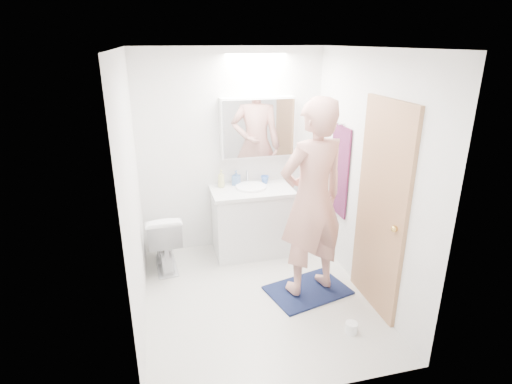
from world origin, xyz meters
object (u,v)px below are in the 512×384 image
object	(u,v)px
vanity_cabinet	(252,222)
toilet	(164,240)
person	(312,200)
soap_bottle_b	(236,178)
soap_bottle_a	(221,178)
toothbrush_cup	(265,180)
toilet_paper_roll	(351,328)
medicine_cabinet	(258,127)

from	to	relation	value
vanity_cabinet	toilet	size ratio (longest dim) A/B	1.31
person	soap_bottle_b	bearing A→B (deg)	-80.71
soap_bottle_a	toilet	bearing A→B (deg)	-159.74
toothbrush_cup	toilet_paper_roll	world-z (taller)	toothbrush_cup
toilet	person	size ratio (longest dim) A/B	0.35
vanity_cabinet	soap_bottle_a	xyz separation A→B (m)	(-0.33, 0.15, 0.54)
soap_bottle_b	toothbrush_cup	world-z (taller)	soap_bottle_b
medicine_cabinet	person	size ratio (longest dim) A/B	0.45
soap_bottle_b	toothbrush_cup	bearing A→B (deg)	-3.28
soap_bottle_b	toilet	bearing A→B (deg)	-161.94
medicine_cabinet	soap_bottle_a	size ratio (longest dim) A/B	4.11
soap_bottle_a	toothbrush_cup	world-z (taller)	soap_bottle_a
soap_bottle_a	soap_bottle_b	bearing A→B (deg)	9.12
medicine_cabinet	soap_bottle_b	size ratio (longest dim) A/B	4.84
vanity_cabinet	soap_bottle_a	distance (m)	0.65
toilet	soap_bottle_a	distance (m)	0.96
toilet_paper_roll	medicine_cabinet	bearing A→B (deg)	101.47
toilet_paper_roll	person	bearing A→B (deg)	101.96
medicine_cabinet	toothbrush_cup	world-z (taller)	medicine_cabinet
toilet_paper_roll	soap_bottle_b	bearing A→B (deg)	109.34
person	toilet_paper_roll	world-z (taller)	person
medicine_cabinet	person	bearing A→B (deg)	-78.83
vanity_cabinet	toothbrush_cup	world-z (taller)	toothbrush_cup
toilet	toothbrush_cup	bearing A→B (deg)	-170.60
vanity_cabinet	toilet_paper_roll	size ratio (longest dim) A/B	8.18
toothbrush_cup	soap_bottle_b	bearing A→B (deg)	176.72
soap_bottle_b	toilet_paper_roll	world-z (taller)	soap_bottle_b
medicine_cabinet	toilet_paper_roll	xyz separation A→B (m)	(0.38, -1.90, -1.45)
toothbrush_cup	toilet_paper_roll	size ratio (longest dim) A/B	0.91
toothbrush_cup	toilet	bearing A→B (deg)	-167.63
vanity_cabinet	soap_bottle_a	bearing A→B (deg)	155.71
soap_bottle_b	medicine_cabinet	bearing A→B (deg)	6.33
vanity_cabinet	toothbrush_cup	bearing A→B (deg)	38.11
medicine_cabinet	person	world-z (taller)	person
toilet	toilet_paper_roll	distance (m)	2.23
medicine_cabinet	toothbrush_cup	xyz separation A→B (m)	(0.08, -0.05, -0.63)
soap_bottle_b	person	bearing A→B (deg)	-66.54
toilet	soap_bottle_b	bearing A→B (deg)	-164.91
medicine_cabinet	person	distance (m)	1.31
person	toothbrush_cup	xyz separation A→B (m)	(-0.16, 1.15, -0.16)
person	toilet	bearing A→B (deg)	-45.92
toilet_paper_roll	soap_bottle_a	bearing A→B (deg)	114.63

